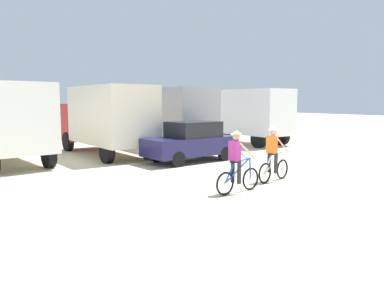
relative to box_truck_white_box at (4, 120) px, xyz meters
The scene contains 8 objects.
ground_plane 10.99m from the box_truck_white_box, 61.29° to the right, with size 120.00×120.00×0.00m, color beige.
box_truck_white_box is the anchor object (origin of this frame).
box_truck_cream_rv 4.53m from the box_truck_white_box, ahead, with size 2.78×6.88×3.35m.
box_truck_grey_hauler 8.60m from the box_truck_white_box, ahead, with size 2.67×6.85×3.35m.
box_truck_avon_van 13.58m from the box_truck_white_box, ahead, with size 2.99×6.94×3.35m.
sedan_parked 8.00m from the box_truck_white_box, 29.03° to the right, with size 4.36×2.18×1.76m.
cyclist_orange_shirt 10.67m from the box_truck_white_box, 62.51° to the right, with size 1.73×0.52×1.82m.
cyclist_cowboy_hat 11.28m from the box_truck_white_box, 51.98° to the right, with size 1.70×0.58×1.82m.
Camera 1 is at (-7.24, -8.24, 2.65)m, focal length 35.52 mm.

